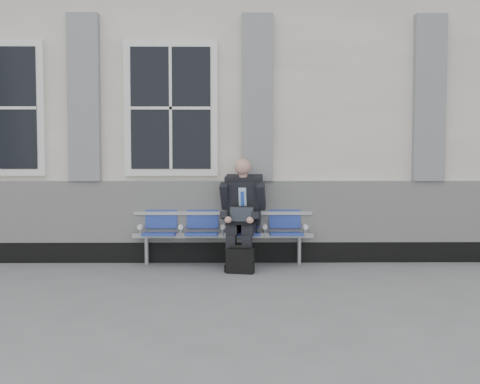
{
  "coord_description": "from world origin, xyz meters",
  "views": [
    {
      "loc": [
        1.27,
        -6.34,
        1.45
      ],
      "look_at": [
        1.34,
        0.9,
        1.07
      ],
      "focal_mm": 40.0,
      "sensor_mm": 36.0,
      "label": 1
    }
  ],
  "objects": [
    {
      "name": "businessman",
      "position": [
        1.38,
        1.18,
        0.81
      ],
      "size": [
        0.67,
        0.9,
        1.52
      ],
      "color": "black",
      "rests_on": "ground"
    },
    {
      "name": "station_building",
      "position": [
        -0.02,
        3.47,
        2.22
      ],
      "size": [
        14.4,
        4.4,
        4.49
      ],
      "color": "white",
      "rests_on": "ground"
    },
    {
      "name": "ground",
      "position": [
        0.0,
        0.0,
        0.0
      ],
      "size": [
        70.0,
        70.0,
        0.0
      ],
      "primitive_type": "plane",
      "color": "slate",
      "rests_on": "ground"
    },
    {
      "name": "bench",
      "position": [
        1.1,
        1.32,
        0.55
      ],
      "size": [
        2.6,
        0.47,
        0.91
      ],
      "color": "#9EA0A3",
      "rests_on": "ground"
    },
    {
      "name": "briefcase",
      "position": [
        1.35,
        0.68,
        0.17
      ],
      "size": [
        0.38,
        0.22,
        0.37
      ],
      "color": "black",
      "rests_on": "ground"
    }
  ]
}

